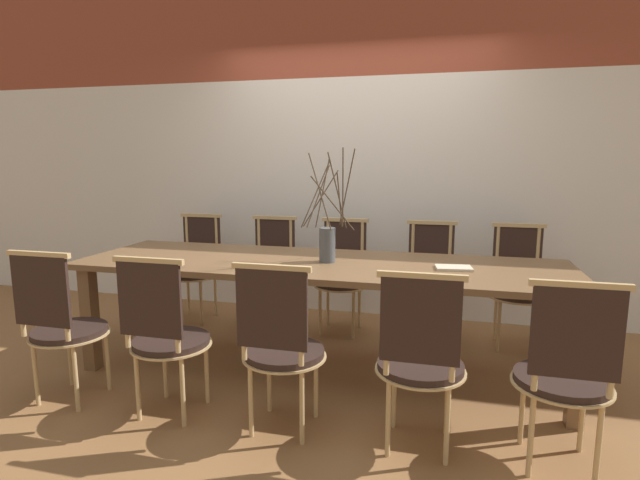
# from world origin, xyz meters

# --- Properties ---
(ground_plane) EXTENTS (16.00, 16.00, 0.00)m
(ground_plane) POSITION_xyz_m (0.00, 0.00, 0.00)
(ground_plane) COLOR olive
(wall_rear) EXTENTS (12.00, 0.06, 3.20)m
(wall_rear) POSITION_xyz_m (0.00, 1.38, 1.60)
(wall_rear) COLOR silver
(wall_rear) RESTS_ON ground_plane
(dining_table) EXTENTS (3.31, 0.99, 0.77)m
(dining_table) POSITION_xyz_m (0.00, 0.00, 0.69)
(dining_table) COLOR brown
(dining_table) RESTS_ON ground_plane
(chair_near_leftend) EXTENTS (0.46, 0.46, 0.96)m
(chair_near_leftend) POSITION_xyz_m (-1.37, -0.84, 0.50)
(chair_near_leftend) COLOR black
(chair_near_leftend) RESTS_ON ground_plane
(chair_near_left) EXTENTS (0.46, 0.46, 0.96)m
(chair_near_left) POSITION_xyz_m (-0.68, -0.84, 0.50)
(chair_near_left) COLOR black
(chair_near_left) RESTS_ON ground_plane
(chair_near_center) EXTENTS (0.46, 0.46, 0.96)m
(chair_near_center) POSITION_xyz_m (-0.00, -0.84, 0.50)
(chair_near_center) COLOR black
(chair_near_center) RESTS_ON ground_plane
(chair_near_right) EXTENTS (0.46, 0.46, 0.96)m
(chair_near_right) POSITION_xyz_m (0.72, -0.84, 0.50)
(chair_near_right) COLOR black
(chair_near_right) RESTS_ON ground_plane
(chair_near_rightend) EXTENTS (0.46, 0.46, 0.96)m
(chair_near_rightend) POSITION_xyz_m (1.38, -0.84, 0.50)
(chair_near_rightend) COLOR black
(chair_near_rightend) RESTS_ON ground_plane
(chair_far_leftend) EXTENTS (0.46, 0.46, 0.96)m
(chair_far_leftend) POSITION_xyz_m (-1.39, 0.84, 0.50)
(chair_far_leftend) COLOR black
(chair_far_leftend) RESTS_ON ground_plane
(chair_far_left) EXTENTS (0.46, 0.46, 0.96)m
(chair_far_left) POSITION_xyz_m (-0.67, 0.84, 0.50)
(chair_far_left) COLOR black
(chair_far_left) RESTS_ON ground_plane
(chair_far_center) EXTENTS (0.46, 0.46, 0.96)m
(chair_far_center) POSITION_xyz_m (-0.02, 0.84, 0.50)
(chair_far_center) COLOR black
(chair_far_center) RESTS_ON ground_plane
(chair_far_right) EXTENTS (0.46, 0.46, 0.96)m
(chair_far_right) POSITION_xyz_m (0.71, 0.84, 0.50)
(chair_far_right) COLOR black
(chair_far_right) RESTS_ON ground_plane
(chair_far_rightend) EXTENTS (0.46, 0.46, 0.96)m
(chair_far_rightend) POSITION_xyz_m (1.38, 0.84, 0.50)
(chair_far_rightend) COLOR black
(chair_far_rightend) RESTS_ON ground_plane
(vase_centerpiece) EXTENTS (0.38, 0.39, 0.77)m
(vase_centerpiece) POSITION_xyz_m (0.05, 0.01, 0.92)
(vase_centerpiece) COLOR #4C5156
(vase_centerpiece) RESTS_ON dining_table
(book_stack) EXTENTS (0.24, 0.17, 0.02)m
(book_stack) POSITION_xyz_m (0.88, -0.01, 0.78)
(book_stack) COLOR beige
(book_stack) RESTS_ON dining_table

